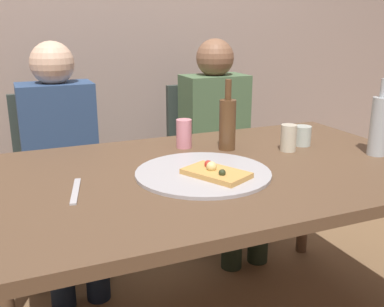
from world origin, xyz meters
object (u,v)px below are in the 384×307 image
Objects in this scene: pizza_tray at (203,173)px; tumbler_far at (302,136)px; tumbler_near at (288,138)px; beer_bottle at (380,125)px; soda_can at (183,134)px; guest_in_beanie at (221,136)px; wine_bottle at (227,123)px; chair_right at (209,151)px; pizza_slice_last at (216,172)px; dining_table at (214,185)px; chair_left at (60,169)px; guest_in_sweater at (62,153)px; table_knife at (76,191)px.

tumbler_far is (0.56, 0.19, 0.04)m from pizza_tray.
beer_bottle is at bearing -32.50° from tumbler_near.
soda_can is 0.10× the size of guest_in_beanie.
wine_bottle reaches higher than chair_right.
soda_can is (0.05, 0.41, 0.04)m from pizza_slice_last.
guest_in_beanie is at bearing 61.72° from dining_table.
chair_left reaches higher than pizza_tray.
chair_right is (0.48, 0.96, -0.23)m from pizza_tray.
chair_left is at bearing -90.00° from guest_in_sweater.
dining_table is 0.41m from tumbler_near.
tumbler_far is at bearing 95.94° from chair_right.
pizza_slice_last is 0.39m from wine_bottle.
pizza_slice_last is 2.09× the size of soda_can.
soda_can is at bearing 161.10° from tumbler_far.
soda_can is at bearing 79.32° from pizza_tray.
chair_left reaches higher than pizza_slice_last.
wine_bottle is 0.25× the size of guest_in_sweater.
chair_left is at bearing 135.58° from tumbler_near.
dining_table is 0.33m from soda_can.
tumbler_far is 1.14m from guest_in_sweater.
soda_can is (-0.68, 0.41, -0.06)m from beer_bottle.
dining_table is 1.43× the size of guest_in_sweater.
tumbler_near reaches higher than tumbler_far.
guest_in_beanie is (0.41, 0.45, -0.16)m from soda_can.
guest_in_sweater reaches higher than pizza_slice_last.
tumbler_near is at bearing 24.28° from pizza_slice_last.
guest_in_sweater reaches higher than pizza_tray.
tumbler_near is 0.09× the size of guest_in_sweater.
guest_in_sweater reaches higher than table_knife.
chair_right is at bearing 55.86° from soda_can.
guest_in_beanie reaches higher than pizza_slice_last.
dining_table is 0.31m from wine_bottle.
pizza_tray is 0.41× the size of guest_in_sweater.
guest_in_sweater reaches higher than chair_right.
pizza_slice_last is (0.02, -0.06, 0.02)m from pizza_tray.
soda_can is at bearing 135.13° from guest_in_sweater.
guest_in_sweater is at bearing 135.13° from soda_can.
pizza_slice_last reaches higher than dining_table.
tumbler_near is 0.87m from chair_right.
pizza_slice_last is 2.30× the size of tumbler_near.
pizza_tray is at bearing -143.93° from dining_table.
table_knife reaches higher than dining_table.
table_knife is at bearing 171.92° from pizza_slice_last.
beer_bottle is at bearing 142.86° from guest_in_sweater.
beer_bottle is at bearing -8.75° from dining_table.
pizza_slice_last is 0.59m from tumbler_far.
beer_bottle is at bearing 107.36° from guest_in_beanie.
wine_bottle is at bearing 70.38° from chair_right.
soda_can is at bearing 90.74° from dining_table.
chair_right is (-0.08, 0.77, -0.27)m from tumbler_far.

